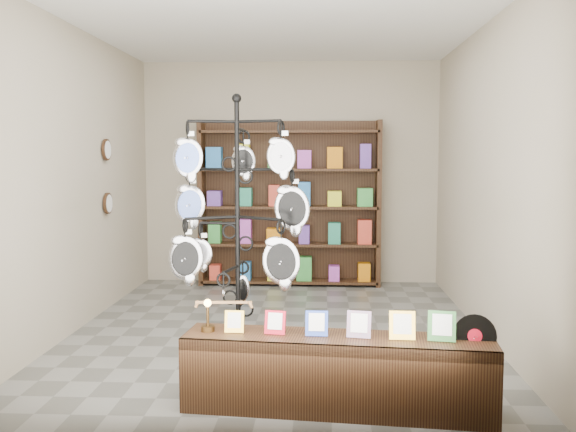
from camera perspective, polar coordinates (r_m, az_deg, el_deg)
ground at (r=6.51m, az=-0.88°, el=-10.06°), size 5.00×5.00×0.00m
room_envelope at (r=6.28m, az=-0.91°, el=6.46°), size 5.00×5.00×5.00m
display_tree at (r=4.86m, az=-4.51°, el=-0.13°), size 1.12×0.95×2.19m
front_shelf at (r=4.49m, az=4.42°, el=-13.76°), size 2.12×0.63×0.74m
back_shelving at (r=8.59m, az=0.14°, el=0.67°), size 2.42×0.36×2.20m
wall_clocks at (r=7.46m, az=-15.78°, el=3.39°), size 0.03×0.24×0.84m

